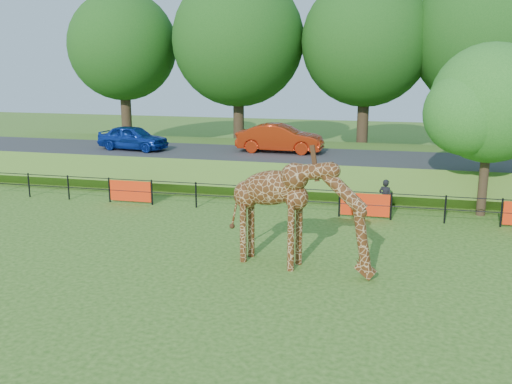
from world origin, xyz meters
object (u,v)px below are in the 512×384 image
Objects in this scene: car_red at (280,138)px; visitor at (385,198)px; giraffe at (300,215)px; car_blue at (133,138)px; tree_east at (493,108)px.

car_red reaches higher than visitor.
giraffe reaches higher than visitor.
car_red is at bearing -73.58° from car_blue.
car_red is at bearing 117.44° from giraffe.
car_red is at bearing 151.89° from tree_east.
tree_east is at bearing -144.47° from visitor.
visitor is at bearing -101.90° from car_blue.
tree_east reaches higher than car_red.
giraffe reaches higher than car_blue.
tree_east is (6.19, 7.66, 2.62)m from giraffe.
tree_east is at bearing -116.87° from car_red.
car_blue is at bearing 98.97° from car_red.
car_blue is at bearing -0.01° from visitor.
car_blue is 0.86× the size of car_red.
giraffe is 15.92m from car_blue.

